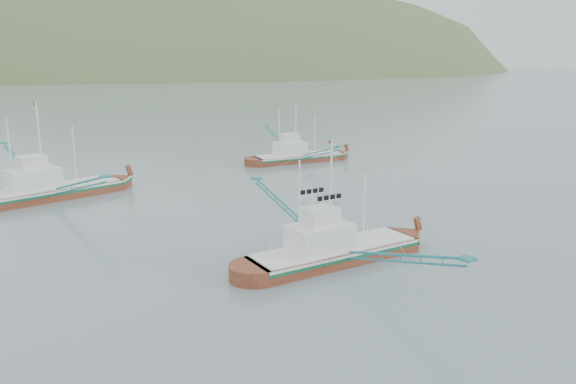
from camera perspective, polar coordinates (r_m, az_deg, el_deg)
ground at (r=43.44m, az=4.50°, el=-5.64°), size 1200.00×1200.00×0.00m
main_boat at (r=40.13m, az=4.53°, el=-5.23°), size 13.13×23.49×9.51m
bg_boat_left at (r=62.58m, az=-23.28°, el=0.91°), size 14.99×26.20×10.68m
bg_boat_right at (r=78.11m, az=0.96°, el=4.18°), size 12.94×22.60×9.21m
headland_right at (r=533.09m, az=-4.61°, el=12.01°), size 684.00×432.00×306.00m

